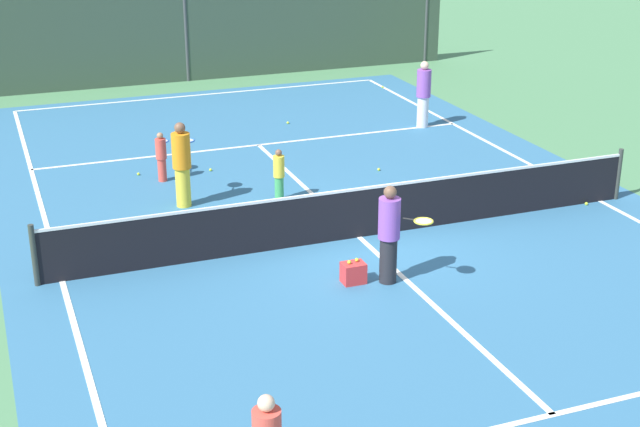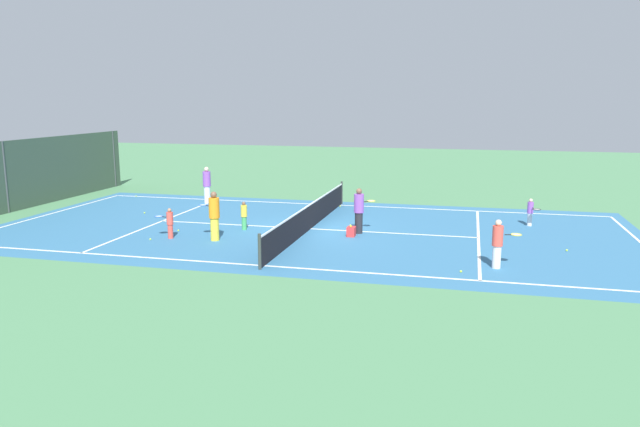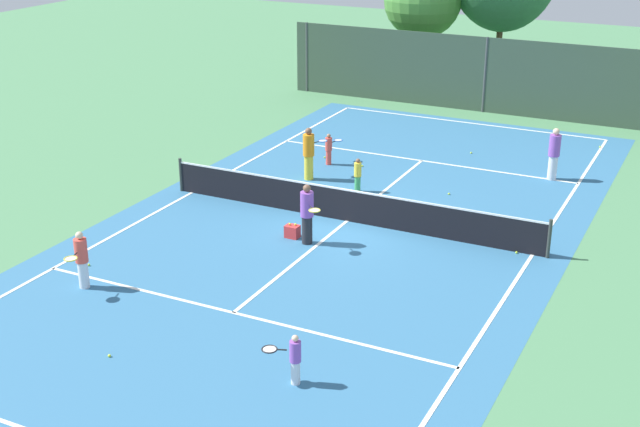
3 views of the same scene
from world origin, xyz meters
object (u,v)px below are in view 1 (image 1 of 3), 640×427
tennis_ball_3 (211,170)px  player_6 (390,233)px  player_2 (279,174)px  tennis_ball_4 (288,123)px  tennis_ball_6 (383,87)px  ball_crate (353,273)px  tennis_ball_7 (138,174)px  player_4 (182,163)px  player_0 (161,155)px  tennis_ball_1 (379,169)px  player_1 (423,94)px  tennis_ball_5 (586,204)px

tennis_ball_3 → player_6: bearing=-78.9°
player_2 → tennis_ball_4: 5.94m
player_6 → tennis_ball_6: player_6 is taller
ball_crate → tennis_ball_7: bearing=108.9°
player_4 → tennis_ball_4: size_ratio=27.07×
ball_crate → player_0: bearing=106.8°
player_6 → tennis_ball_1: player_6 is taller
player_0 → player_6: size_ratio=0.65×
tennis_ball_1 → tennis_ball_3: 3.88m
player_4 → tennis_ball_3: size_ratio=27.07×
player_0 → tennis_ball_7: 0.90m
player_2 → player_4: 2.02m
player_0 → player_2: (2.03, -2.12, -0.02)m
ball_crate → tennis_ball_3: ball_crate is taller
player_0 → ball_crate: 6.69m
player_1 → ball_crate: player_1 is taller
player_4 → ball_crate: player_4 is taller
player_6 → tennis_ball_5: 5.78m
player_4 → player_6: 5.41m
player_0 → tennis_ball_1: 4.95m
player_1 → tennis_ball_7: 8.00m
player_1 → player_0: bearing=-165.9°
tennis_ball_1 → tennis_ball_3: same height
player_0 → player_2: player_0 is taller
player_2 → tennis_ball_1: size_ratio=16.88×
tennis_ball_3 → tennis_ball_7: 1.63m
player_4 → tennis_ball_6: (8.17, 8.01, -0.89)m
player_0 → tennis_ball_4: 5.39m
ball_crate → tennis_ball_4: ball_crate is taller
tennis_ball_3 → tennis_ball_4: same height
player_1 → tennis_ball_4: bearing=154.6°
player_1 → player_4: (-7.32, -3.60, 0.01)m
player_0 → tennis_ball_4: bearing=39.6°
player_1 → ball_crate: bearing=-123.6°
player_1 → tennis_ball_1: bearing=-131.4°
player_6 → tennis_ball_3: player_6 is taller
player_4 → ball_crate: (1.84, -4.65, -0.74)m
player_1 → tennis_ball_1: player_1 is taller
tennis_ball_1 → tennis_ball_5: (3.10, -3.58, 0.00)m
tennis_ball_1 → tennis_ball_7: (-5.24, 1.65, 0.00)m
tennis_ball_3 → tennis_ball_6: (7.09, 6.02, 0.00)m
player_0 → player_4: player_4 is taller
player_6 → tennis_ball_1: size_ratio=26.20×
player_6 → tennis_ball_1: (2.30, 5.47, -0.86)m
tennis_ball_4 → tennis_ball_5: same height
tennis_ball_5 → tennis_ball_7: (-8.34, 5.24, 0.00)m
player_6 → tennis_ball_7: 7.76m
player_0 → tennis_ball_5: player_0 is taller
tennis_ball_3 → tennis_ball_1: bearing=-20.5°
ball_crate → tennis_ball_1: ball_crate is taller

